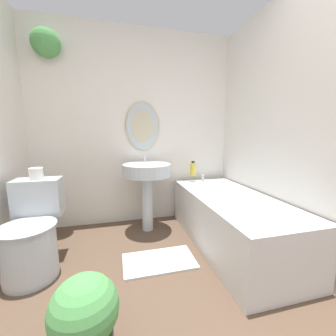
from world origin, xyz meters
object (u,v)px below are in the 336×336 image
toilet (32,235)px  potted_plant (85,318)px  bathtub (230,219)px  shampoo_bottle (193,169)px  toilet_paper_roll (36,173)px  pedestal_sink (147,177)px

toilet → potted_plant: (0.51, -0.86, -0.07)m
bathtub → toilet: bearing=179.6°
bathtub → shampoo_bottle: shampoo_bottle is taller
potted_plant → toilet_paper_roll: size_ratio=4.26×
potted_plant → bathtub: bearing=33.2°
toilet → bathtub: (1.81, -0.01, -0.05)m
toilet → toilet_paper_roll: toilet_paper_roll is taller
toilet → pedestal_sink: (1.03, 0.53, 0.32)m
pedestal_sink → shampoo_bottle: (0.62, 0.14, 0.04)m
toilet → pedestal_sink: bearing=27.3°
bathtub → pedestal_sink: bearing=145.1°
bathtub → shampoo_bottle: (-0.15, 0.68, 0.42)m
shampoo_bottle → toilet_paper_roll: toilet_paper_roll is taller
toilet → pedestal_sink: 1.20m
bathtub → toilet_paper_roll: (-1.81, 0.23, 0.52)m
bathtub → potted_plant: 1.54m
shampoo_bottle → toilet_paper_roll: (-1.65, -0.45, 0.10)m
toilet → bathtub: size_ratio=0.46×
bathtub → shampoo_bottle: 0.81m
pedestal_sink → toilet_paper_roll: pedestal_sink is taller
toilet → toilet_paper_roll: bearing=90.0°
potted_plant → pedestal_sink: bearing=69.6°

